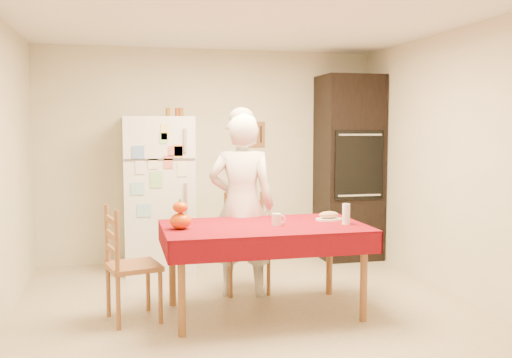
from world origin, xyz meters
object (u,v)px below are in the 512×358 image
object	(u,v)px
chair_left	(125,260)
coffee_mug	(277,220)
seated_woman	(242,205)
pumpkin_lower	(180,221)
bread_plate	(329,219)
dining_table	(264,233)
wine_glass	(346,214)
oven_cabinet	(349,168)
refrigerator	(158,194)
chair_far	(246,238)

from	to	relation	value
chair_left	coffee_mug	bearing A→B (deg)	-108.07
seated_woman	pumpkin_lower	xyz separation A→B (m)	(-0.63, -0.59, -0.03)
bread_plate	dining_table	bearing A→B (deg)	-170.97
chair_left	coffee_mug	size ratio (longest dim) A/B	9.50
dining_table	wine_glass	xyz separation A→B (m)	(0.69, -0.13, 0.16)
oven_cabinet	coffee_mug	distance (m)	2.35
seated_woman	pumpkin_lower	size ratio (longest dim) A/B	9.75
refrigerator	wine_glass	xyz separation A→B (m)	(1.45, -1.88, -0.00)
dining_table	wine_glass	world-z (taller)	wine_glass
oven_cabinet	pumpkin_lower	distance (m)	2.89
wine_glass	bread_plate	world-z (taller)	wine_glass
wine_glass	seated_woman	bearing A→B (deg)	137.70
coffee_mug	wine_glass	world-z (taller)	wine_glass
oven_cabinet	wine_glass	bearing A→B (deg)	-113.25
dining_table	chair_far	world-z (taller)	chair_far
chair_far	coffee_mug	xyz separation A→B (m)	(0.10, -0.77, 0.30)
seated_woman	chair_far	bearing A→B (deg)	-98.67
oven_cabinet	chair_left	bearing A→B (deg)	-146.84
oven_cabinet	bread_plate	distance (m)	1.95
chair_left	seated_woman	bearing A→B (deg)	-77.97
dining_table	chair_far	bearing A→B (deg)	89.84
oven_cabinet	coffee_mug	size ratio (longest dim) A/B	22.00
chair_far	wine_glass	world-z (taller)	chair_far
oven_cabinet	wine_glass	distance (m)	2.11
dining_table	coffee_mug	bearing A→B (deg)	-25.70
dining_table	wine_glass	distance (m)	0.72
oven_cabinet	seated_woman	bearing A→B (deg)	-142.06
chair_left	bread_plate	distance (m)	1.78
pumpkin_lower	bread_plate	distance (m)	1.33
chair_far	bread_plate	size ratio (longest dim) A/B	3.96
seated_woman	bread_plate	distance (m)	0.84
coffee_mug	pumpkin_lower	bearing A→B (deg)	178.44
dining_table	bread_plate	bearing A→B (deg)	9.03
refrigerator	bread_plate	xyz separation A→B (m)	(1.38, -1.66, -0.08)
refrigerator	chair_left	xyz separation A→B (m)	(-0.38, -1.69, -0.34)
pumpkin_lower	coffee_mug	bearing A→B (deg)	-1.56
dining_table	seated_woman	distance (m)	0.59
coffee_mug	bread_plate	world-z (taller)	coffee_mug
dining_table	coffee_mug	distance (m)	0.16
refrigerator	coffee_mug	distance (m)	2.00
chair_left	oven_cabinet	bearing A→B (deg)	-69.83
chair_left	wine_glass	distance (m)	1.87
dining_table	oven_cabinet	bearing A→B (deg)	49.93
chair_far	pumpkin_lower	world-z (taller)	chair_far
chair_far	wine_glass	distance (m)	1.15
bread_plate	oven_cabinet	bearing A→B (deg)	62.21
dining_table	chair_left	distance (m)	1.16
chair_left	chair_far	bearing A→B (deg)	-72.91
seated_woman	wine_glass	bearing A→B (deg)	153.25
chair_far	pumpkin_lower	bearing A→B (deg)	-130.02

